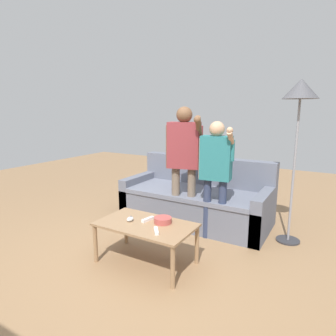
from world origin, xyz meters
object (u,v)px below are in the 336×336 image
object	(u,v)px
player_center	(184,154)
game_remote_wand_far	(148,219)
coffee_table	(146,228)
floor_lamp	(300,99)
player_right	(216,167)
game_remote_wand_spare	(156,231)
snack_bowl	(163,220)
game_remote_nunchuk	(130,219)
couch	(197,200)
game_remote_wand_near	(163,221)

from	to	relation	value
player_center	game_remote_wand_far	bearing A→B (deg)	-87.67
coffee_table	player_center	distance (m)	1.16
floor_lamp	player_right	size ratio (longest dim) A/B	1.32
floor_lamp	game_remote_wand_spare	size ratio (longest dim) A/B	13.99
snack_bowl	game_remote_nunchuk	size ratio (longest dim) A/B	2.08
snack_bowl	game_remote_wand_spare	xyz separation A→B (m)	(0.07, -0.23, -0.01)
player_center	game_remote_wand_spare	xyz separation A→B (m)	(0.27, -1.09, -0.57)
game_remote_nunchuk	player_center	xyz separation A→B (m)	(0.12, 0.99, 0.56)
snack_bowl	floor_lamp	size ratio (longest dim) A/B	0.09
game_remote_wand_far	game_remote_wand_spare	distance (m)	0.31
couch	game_remote_wand_spare	bearing A→B (deg)	-80.06
coffee_table	floor_lamp	distance (m)	2.22
game_remote_nunchuk	game_remote_wand_spare	distance (m)	0.40
game_remote_nunchuk	player_right	size ratio (longest dim) A/B	0.06
game_remote_nunchuk	game_remote_wand_far	xyz separation A→B (m)	(0.15, 0.10, -0.01)
coffee_table	game_remote_wand_spare	world-z (taller)	game_remote_wand_spare
snack_bowl	floor_lamp	bearing A→B (deg)	48.07
game_remote_nunchuk	game_remote_wand_near	size ratio (longest dim) A/B	0.55
coffee_table	floor_lamp	xyz separation A→B (m)	(1.22, 1.30, 1.32)
coffee_table	snack_bowl	size ratio (longest dim) A/B	5.48
couch	snack_bowl	size ratio (longest dim) A/B	11.27
game_remote_nunchuk	game_remote_wand_far	distance (m)	0.18
coffee_table	game_remote_wand_far	size ratio (longest dim) A/B	6.15
player_center	game_remote_wand_spare	size ratio (longest dim) A/B	11.81
floor_lamp	game_remote_wand_far	distance (m)	2.15
coffee_table	snack_bowl	bearing A→B (deg)	35.74
couch	coffee_table	distance (m)	1.38
coffee_table	player_center	world-z (taller)	player_center
coffee_table	player_right	size ratio (longest dim) A/B	0.69
couch	game_remote_wand_spare	world-z (taller)	couch
couch	game_remote_wand_far	distance (m)	1.31
game_remote_nunchuk	couch	bearing A→B (deg)	84.90
game_remote_nunchuk	player_right	bearing A→B (deg)	58.41
game_remote_wand_near	game_remote_wand_far	size ratio (longest dim) A/B	0.99
coffee_table	snack_bowl	world-z (taller)	snack_bowl
player_center	game_remote_wand_near	xyz separation A→B (m)	(0.20, -0.85, -0.57)
coffee_table	game_remote_wand_spare	size ratio (longest dim) A/B	7.27
player_right	floor_lamp	bearing A→B (deg)	25.54
game_remote_wand_near	game_remote_wand_spare	distance (m)	0.26
floor_lamp	game_remote_wand_far	size ratio (longest dim) A/B	11.82
coffee_table	game_remote_nunchuk	size ratio (longest dim) A/B	11.40
game_remote_wand_far	floor_lamp	bearing A→B (deg)	44.59
couch	player_right	size ratio (longest dim) A/B	1.41
snack_bowl	game_remote_wand_spare	size ratio (longest dim) A/B	1.33
snack_bowl	floor_lamp	distance (m)	2.03
player_center	player_right	size ratio (longest dim) A/B	1.12
coffee_table	game_remote_wand_far	distance (m)	0.10
couch	floor_lamp	distance (m)	1.90
couch	player_right	bearing A→B (deg)	-46.19
game_remote_wand_near	coffee_table	bearing A→B (deg)	-139.55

